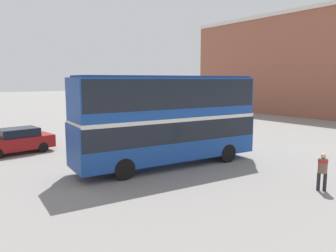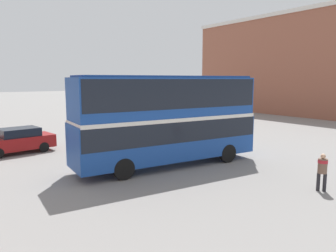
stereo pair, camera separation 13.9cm
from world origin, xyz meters
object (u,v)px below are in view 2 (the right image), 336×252
at_px(pedestrian_foreground, 322,168).
at_px(parked_car_kerb_far, 17,140).
at_px(double_decker_bus, 168,115).
at_px(parked_car_kerb_near, 166,119).

relative_size(pedestrian_foreground, parked_car_kerb_far, 0.35).
height_order(double_decker_bus, parked_car_kerb_near, double_decker_bus).
xyz_separation_m(double_decker_bus, parked_car_kerb_near, (8.35, 12.02, -1.98)).
xyz_separation_m(pedestrian_foreground, parked_car_kerb_far, (-8.93, 15.43, -0.18)).
bearing_deg(parked_car_kerb_far, double_decker_bus, 119.34).
relative_size(pedestrian_foreground, parked_car_kerb_near, 0.36).
bearing_deg(pedestrian_foreground, double_decker_bus, -99.92).
distance_m(pedestrian_foreground, parked_car_kerb_near, 19.99).
relative_size(double_decker_bus, parked_car_kerb_near, 2.34).
bearing_deg(parked_car_kerb_near, parked_car_kerb_far, 4.57).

